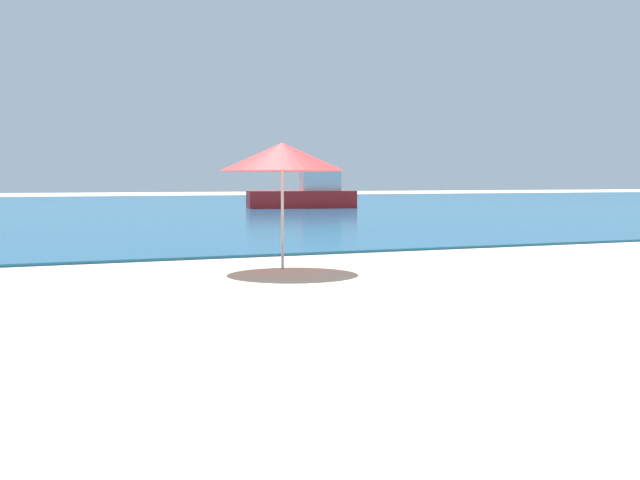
# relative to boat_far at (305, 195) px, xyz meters

# --- Properties ---
(water) EXTENTS (160.00, 60.00, 0.06)m
(water) POSITION_rel_boat_far_xyz_m (-13.34, 6.09, -0.71)
(water) COLOR #14567F
(water) RESTS_ON ground
(boat_far) EXTENTS (6.02, 2.91, 1.96)m
(boat_far) POSITION_rel_boat_far_xyz_m (0.00, 0.00, 0.00)
(boat_far) COLOR red
(boat_far) RESTS_ON water
(beach_umbrella) EXTENTS (2.17, 2.17, 2.20)m
(beach_umbrella) POSITION_rel_boat_far_xyz_m (-10.84, -26.07, 1.22)
(beach_umbrella) COLOR #B7B7BC
(beach_umbrella) RESTS_ON ground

